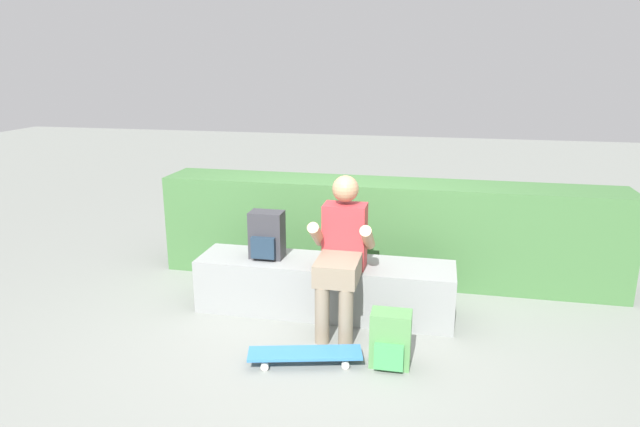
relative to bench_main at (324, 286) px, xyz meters
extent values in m
plane|color=gray|center=(0.00, -0.37, -0.23)|extent=(24.00, 24.00, 0.00)
cube|color=gray|center=(0.00, 0.00, 0.00)|extent=(2.15, 0.51, 0.45)
cube|color=#B73338|center=(0.18, -0.08, 0.49)|extent=(0.34, 0.22, 0.52)
sphere|color=tan|center=(0.18, -0.08, 0.87)|extent=(0.21, 0.21, 0.21)
cube|color=gray|center=(0.18, -0.39, 0.31)|extent=(0.32, 0.40, 0.17)
cylinder|color=gray|center=(0.09, -0.54, 0.00)|extent=(0.11, 0.11, 0.45)
cylinder|color=gray|center=(0.27, -0.54, 0.00)|extent=(0.11, 0.11, 0.45)
cylinder|color=tan|center=(-0.02, -0.22, 0.53)|extent=(0.09, 0.33, 0.27)
cylinder|color=tan|center=(0.38, -0.22, 0.53)|extent=(0.09, 0.33, 0.27)
cube|color=teal|center=(0.04, -0.86, -0.15)|extent=(0.82, 0.39, 0.02)
cylinder|color=silver|center=(0.29, -0.72, -0.20)|extent=(0.06, 0.04, 0.05)
cylinder|color=silver|center=(0.33, -0.87, -0.20)|extent=(0.06, 0.04, 0.05)
cylinder|color=silver|center=(-0.25, -0.86, -0.20)|extent=(0.06, 0.04, 0.05)
cylinder|color=silver|center=(-0.22, -1.01, -0.20)|extent=(0.06, 0.04, 0.05)
cube|color=#333338|center=(-0.50, 0.00, 0.43)|extent=(0.28, 0.18, 0.40)
cube|color=#1E3143|center=(-0.50, -0.11, 0.35)|extent=(0.20, 0.05, 0.18)
cube|color=#51894C|center=(0.62, -0.75, -0.03)|extent=(0.28, 0.18, 0.40)
cube|color=#419754|center=(0.62, -0.86, -0.11)|extent=(0.20, 0.05, 0.18)
cube|color=#3E6B39|center=(0.43, 0.91, 0.25)|extent=(4.37, 0.56, 0.96)
camera|label=1|loc=(0.87, -4.27, 1.84)|focal=31.20mm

